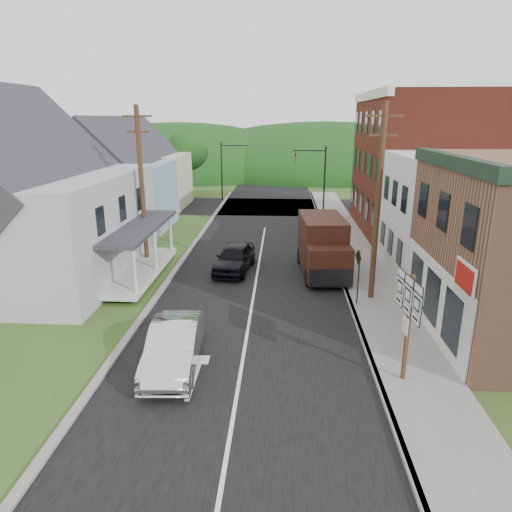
% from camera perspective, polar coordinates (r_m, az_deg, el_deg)
% --- Properties ---
extents(ground, '(120.00, 120.00, 0.00)m').
position_cam_1_polar(ground, '(18.95, -1.01, -9.13)').
color(ground, '#2D4719').
rests_on(ground, ground).
extents(road, '(9.00, 90.00, 0.02)m').
position_cam_1_polar(road, '(28.26, 0.50, -0.21)').
color(road, black).
rests_on(road, ground).
extents(cross_road, '(60.00, 9.00, 0.02)m').
position_cam_1_polar(cross_road, '(44.78, 1.58, 6.19)').
color(cross_road, black).
rests_on(cross_road, ground).
extents(sidewalk_right, '(2.80, 55.00, 0.15)m').
position_cam_1_polar(sidewalk_right, '(26.70, 13.04, -1.53)').
color(sidewalk_right, slate).
rests_on(sidewalk_right, ground).
extents(curb_right, '(0.20, 55.00, 0.15)m').
position_cam_1_polar(curb_right, '(26.50, 10.16, -1.49)').
color(curb_right, slate).
rests_on(curb_right, ground).
extents(curb_left, '(0.30, 55.00, 0.12)m').
position_cam_1_polar(curb_left, '(26.98, -9.63, -1.17)').
color(curb_left, slate).
rests_on(curb_left, ground).
extents(storefront_white, '(8.00, 7.00, 6.50)m').
position_cam_1_polar(storefront_white, '(26.92, 25.10, 4.45)').
color(storefront_white, silver).
rests_on(storefront_white, ground).
extents(storefront_red, '(8.00, 12.00, 10.00)m').
position_cam_1_polar(storefront_red, '(35.57, 19.95, 10.56)').
color(storefront_red, maroon).
rests_on(storefront_red, ground).
extents(house_gray, '(10.20, 12.24, 8.35)m').
position_cam_1_polar(house_gray, '(26.87, -26.62, 6.38)').
color(house_gray, '#A2A5A7').
rests_on(house_gray, ground).
extents(house_blue, '(7.14, 8.16, 7.28)m').
position_cam_1_polar(house_blue, '(36.44, -16.68, 8.91)').
color(house_blue, '#7D98AA').
rests_on(house_blue, ground).
extents(house_cream, '(7.14, 8.16, 7.28)m').
position_cam_1_polar(house_cream, '(45.09, -13.45, 10.56)').
color(house_cream, '#BDB693').
rests_on(house_cream, ground).
extents(utility_pole_right, '(1.60, 0.26, 9.00)m').
position_cam_1_polar(utility_pole_right, '(21.24, 15.00, 6.41)').
color(utility_pole_right, '#472D19').
rests_on(utility_pole_right, ground).
extents(utility_pole_left, '(1.60, 0.26, 9.00)m').
position_cam_1_polar(utility_pole_left, '(26.43, -14.08, 8.44)').
color(utility_pole_left, '#472D19').
rests_on(utility_pole_left, ground).
extents(traffic_signal_right, '(2.87, 0.20, 6.00)m').
position_cam_1_polar(traffic_signal_right, '(40.84, 7.61, 10.35)').
color(traffic_signal_right, black).
rests_on(traffic_signal_right, ground).
extents(traffic_signal_left, '(2.87, 0.20, 6.00)m').
position_cam_1_polar(traffic_signal_left, '(48.03, -3.49, 11.42)').
color(traffic_signal_left, black).
rests_on(traffic_signal_left, ground).
extents(tree_left_b, '(4.80, 4.80, 6.94)m').
position_cam_1_polar(tree_left_b, '(34.45, -29.22, 9.07)').
color(tree_left_b, '#382616').
rests_on(tree_left_b, ground).
extents(tree_left_c, '(5.80, 5.80, 8.41)m').
position_cam_1_polar(tree_left_c, '(42.26, -26.04, 12.01)').
color(tree_left_c, '#382616').
rests_on(tree_left_c, ground).
extents(tree_left_d, '(4.80, 4.80, 6.94)m').
position_cam_1_polar(tree_left_d, '(50.17, -8.78, 12.79)').
color(tree_left_d, '#382616').
rests_on(tree_left_d, ground).
extents(forested_ridge, '(90.00, 30.00, 16.00)m').
position_cam_1_polar(forested_ridge, '(72.47, 2.28, 10.30)').
color(forested_ridge, '#14330F').
rests_on(forested_ridge, ground).
extents(silver_sedan, '(1.94, 4.78, 1.54)m').
position_cam_1_polar(silver_sedan, '(16.25, -10.19, -11.05)').
color(silver_sedan, silver).
rests_on(silver_sedan, ground).
extents(dark_sedan, '(2.36, 4.68, 1.53)m').
position_cam_1_polar(dark_sedan, '(25.66, -2.70, -0.24)').
color(dark_sedan, black).
rests_on(dark_sedan, ground).
extents(delivery_van, '(2.64, 5.71, 3.11)m').
position_cam_1_polar(delivery_van, '(25.21, 8.37, 1.21)').
color(delivery_van, black).
rests_on(delivery_van, ground).
extents(route_sign_cluster, '(0.28, 2.05, 3.60)m').
position_cam_1_polar(route_sign_cluster, '(15.11, 18.46, -6.74)').
color(route_sign_cluster, '#472D19').
rests_on(route_sign_cluster, sidewalk_right).
extents(warning_sign, '(0.18, 0.71, 2.61)m').
position_cam_1_polar(warning_sign, '(20.90, 12.68, -1.64)').
color(warning_sign, black).
rests_on(warning_sign, sidewalk_right).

